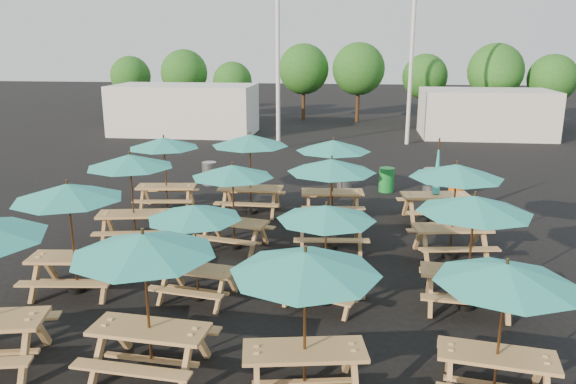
# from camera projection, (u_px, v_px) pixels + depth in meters

# --- Properties ---
(ground) EXTENTS (120.00, 120.00, 0.00)m
(ground) POSITION_uv_depth(u_px,v_px,m) (281.00, 248.00, 14.45)
(ground) COLOR black
(ground) RESTS_ON ground
(picnic_unit_1) EXTENTS (2.46, 2.46, 2.38)m
(picnic_unit_1) POSITION_uv_depth(u_px,v_px,m) (68.00, 197.00, 11.43)
(picnic_unit_1) COLOR tan
(picnic_unit_1) RESTS_ON ground
(picnic_unit_2) EXTENTS (2.61, 2.61, 2.38)m
(picnic_unit_2) POSITION_uv_depth(u_px,v_px,m) (130.00, 165.00, 14.41)
(picnic_unit_2) COLOR tan
(picnic_unit_2) RESTS_ON ground
(picnic_unit_3) EXTENTS (2.44, 2.44, 2.33)m
(picnic_unit_3) POSITION_uv_depth(u_px,v_px,m) (164.00, 147.00, 17.29)
(picnic_unit_3) COLOR tan
(picnic_unit_3) RESTS_ON ground
(picnic_unit_4) EXTENTS (2.41, 2.41, 2.37)m
(picnic_unit_4) POSITION_uv_depth(u_px,v_px,m) (144.00, 252.00, 8.48)
(picnic_unit_4) COLOR tan
(picnic_unit_4) RESTS_ON ground
(picnic_unit_5) EXTENTS (2.21, 2.21, 2.04)m
(picnic_unit_5) POSITION_uv_depth(u_px,v_px,m) (195.00, 217.00, 11.15)
(picnic_unit_5) COLOR tan
(picnic_unit_5) RESTS_ON ground
(picnic_unit_6) EXTENTS (2.48, 2.48, 2.21)m
(picnic_unit_6) POSITION_uv_depth(u_px,v_px,m) (233.00, 175.00, 13.97)
(picnic_unit_6) COLOR tan
(picnic_unit_6) RESTS_ON ground
(picnic_unit_7) EXTENTS (2.36, 2.36, 2.49)m
(picnic_unit_7) POSITION_uv_depth(u_px,v_px,m) (250.00, 144.00, 16.88)
(picnic_unit_7) COLOR tan
(picnic_unit_7) RESTS_ON ground
(picnic_unit_8) EXTENTS (2.52, 2.52, 2.32)m
(picnic_unit_8) POSITION_uv_depth(u_px,v_px,m) (305.00, 270.00, 7.91)
(picnic_unit_8) COLOR tan
(picnic_unit_8) RESTS_ON ground
(picnic_unit_9) EXTENTS (2.51, 2.51, 2.09)m
(picnic_unit_9) POSITION_uv_depth(u_px,v_px,m) (326.00, 218.00, 10.94)
(picnic_unit_9) COLOR tan
(picnic_unit_9) RESTS_ON ground
(picnic_unit_10) EXTENTS (2.42, 2.42, 2.37)m
(picnic_unit_10) POSITION_uv_depth(u_px,v_px,m) (331.00, 170.00, 13.91)
(picnic_unit_10) COLOR tan
(picnic_unit_10) RESTS_ON ground
(picnic_unit_11) EXTENTS (2.42, 2.42, 2.37)m
(picnic_unit_11) POSITION_uv_depth(u_px,v_px,m) (333.00, 150.00, 16.58)
(picnic_unit_11) COLOR tan
(picnic_unit_11) RESTS_ON ground
(picnic_unit_12) EXTENTS (2.30, 2.30, 2.16)m
(picnic_unit_12) POSITION_uv_depth(u_px,v_px,m) (505.00, 281.00, 7.90)
(picnic_unit_12) COLOR tan
(picnic_unit_12) RESTS_ON ground
(picnic_unit_13) EXTENTS (2.37, 2.37, 2.34)m
(picnic_unit_13) POSITION_uv_depth(u_px,v_px,m) (474.00, 210.00, 10.69)
(picnic_unit_13) COLOR tan
(picnic_unit_13) RESTS_ON ground
(picnic_unit_14) EXTENTS (2.53, 2.53, 2.37)m
(picnic_unit_14) POSITION_uv_depth(u_px,v_px,m) (456.00, 176.00, 13.31)
(picnic_unit_14) COLOR tan
(picnic_unit_14) RESTS_ON ground
(picnic_unit_15) EXTENTS (2.17, 1.96, 2.49)m
(picnic_unit_15) POSITION_uv_depth(u_px,v_px,m) (436.00, 188.00, 16.35)
(picnic_unit_15) COLOR tan
(picnic_unit_15) RESTS_ON ground
(waste_bin_0) EXTENTS (0.53, 0.53, 0.86)m
(waste_bin_0) POSITION_uv_depth(u_px,v_px,m) (209.00, 174.00, 20.79)
(waste_bin_0) COLOR gray
(waste_bin_0) RESTS_ON ground
(waste_bin_1) EXTENTS (0.53, 0.53, 0.86)m
(waste_bin_1) POSITION_uv_depth(u_px,v_px,m) (344.00, 177.00, 20.18)
(waste_bin_1) COLOR gray
(waste_bin_1) RESTS_ON ground
(waste_bin_2) EXTENTS (0.53, 0.53, 0.86)m
(waste_bin_2) POSITION_uv_depth(u_px,v_px,m) (387.00, 180.00, 19.84)
(waste_bin_2) COLOR #177F2F
(waste_bin_2) RESTS_ON ground
(waste_bin_3) EXTENTS (0.53, 0.53, 0.86)m
(waste_bin_3) POSITION_uv_depth(u_px,v_px,m) (431.00, 180.00, 19.74)
(waste_bin_3) COLOR gray
(waste_bin_3) RESTS_ON ground
(waste_bin_4) EXTENTS (0.53, 0.53, 0.86)m
(waste_bin_4) POSITION_uv_depth(u_px,v_px,m) (457.00, 183.00, 19.36)
(waste_bin_4) COLOR #E1600D
(waste_bin_4) RESTS_ON ground
(mast_0) EXTENTS (0.20, 0.20, 12.00)m
(mast_0) POSITION_uv_depth(u_px,v_px,m) (278.00, 23.00, 26.57)
(mast_0) COLOR silver
(mast_0) RESTS_ON ground
(mast_1) EXTENTS (0.20, 0.20, 12.00)m
(mast_1) POSITION_uv_depth(u_px,v_px,m) (413.00, 24.00, 27.73)
(mast_1) COLOR silver
(mast_1) RESTS_ON ground
(event_tent_0) EXTENTS (8.00, 4.00, 2.80)m
(event_tent_0) POSITION_uv_depth(u_px,v_px,m) (185.00, 109.00, 32.29)
(event_tent_0) COLOR silver
(event_tent_0) RESTS_ON ground
(event_tent_1) EXTENTS (7.00, 4.00, 2.60)m
(event_tent_1) POSITION_uv_depth(u_px,v_px,m) (485.00, 113.00, 31.30)
(event_tent_1) COLOR silver
(event_tent_1) RESTS_ON ground
(tree_0) EXTENTS (2.80, 2.80, 4.24)m
(tree_0) POSITION_uv_depth(u_px,v_px,m) (131.00, 76.00, 39.57)
(tree_0) COLOR #382314
(tree_0) RESTS_ON ground
(tree_1) EXTENTS (3.11, 3.11, 4.72)m
(tree_1) POSITION_uv_depth(u_px,v_px,m) (184.00, 73.00, 37.70)
(tree_1) COLOR #382314
(tree_1) RESTS_ON ground
(tree_2) EXTENTS (2.59, 2.59, 3.93)m
(tree_2) POSITION_uv_depth(u_px,v_px,m) (233.00, 82.00, 37.21)
(tree_2) COLOR #382314
(tree_2) RESTS_ON ground
(tree_3) EXTENTS (3.36, 3.36, 5.09)m
(tree_3) POSITION_uv_depth(u_px,v_px,m) (304.00, 69.00, 37.49)
(tree_3) COLOR #382314
(tree_3) RESTS_ON ground
(tree_4) EXTENTS (3.41, 3.41, 5.17)m
(tree_4) POSITION_uv_depth(u_px,v_px,m) (359.00, 69.00, 36.61)
(tree_4) COLOR #382314
(tree_4) RESTS_ON ground
(tree_5) EXTENTS (2.94, 2.94, 4.45)m
(tree_5) POSITION_uv_depth(u_px,v_px,m) (425.00, 77.00, 36.64)
(tree_5) COLOR #382314
(tree_5) RESTS_ON ground
(tree_6) EXTENTS (3.38, 3.38, 5.13)m
(tree_6) POSITION_uv_depth(u_px,v_px,m) (495.00, 71.00, 34.35)
(tree_6) COLOR #382314
(tree_6) RESTS_ON ground
(tree_7) EXTENTS (2.95, 2.95, 4.48)m
(tree_7) POSITION_uv_depth(u_px,v_px,m) (552.00, 79.00, 34.09)
(tree_7) COLOR #382314
(tree_7) RESTS_ON ground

